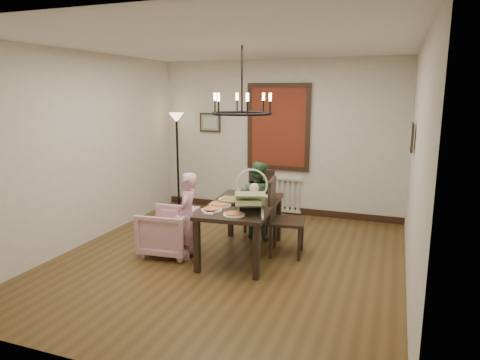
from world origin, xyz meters
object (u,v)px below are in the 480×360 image
Objects in this scene: chair_right at (287,217)px; seated_man at (258,206)px; armchair at (168,231)px; baby_bouncer at (250,198)px; dining_table at (242,210)px; drinking_glass at (255,197)px; floor_lamp at (178,162)px; elderly_woman at (188,223)px; chair_far at (259,201)px.

chair_right is 1.09× the size of seated_man.
baby_bouncer reaches higher than armchair.
armchair is at bearing 62.63° from seated_man.
drinking_glass is at bearing 51.78° from dining_table.
dining_table is 1.64× the size of seated_man.
dining_table is 0.63m from chair_right.
baby_bouncer is at bearing -60.52° from dining_table.
floor_lamp reaches higher than drinking_glass.
drinking_glass is (0.13, 0.19, 0.15)m from dining_table.
elderly_woman reaches higher than armchair.
dining_table is 2.79m from floor_lamp.
seated_man is at bearing -29.58° from floor_lamp.
elderly_woman is at bearing 107.66° from chair_right.
floor_lamp is (-1.35, 2.25, 0.41)m from elderly_woman.
seated_man is at bearing 40.26° from chair_right.
seated_man is (0.95, 1.10, 0.17)m from armchair.
chair_right is 3.11m from floor_lamp.
drinking_glass is at bearing 87.86° from chair_right.
seated_man is 7.71× the size of drinking_glass.
baby_bouncer is at bearing 116.99° from seated_man.
baby_bouncer is (1.23, -0.06, 0.60)m from armchair.
drinking_glass reaches higher than dining_table.
armchair is at bearing 158.93° from baby_bouncer.
chair_far is 1.58m from baby_bouncer.
armchair is at bearing -167.47° from dining_table.
elderly_woman is 7.59× the size of drinking_glass.
seated_man is at bearing 104.91° from drinking_glass.
armchair is at bearing -155.87° from drinking_glass.
armchair is 1.46m from seated_man.
dining_table is 1.67× the size of elderly_woman.
elderly_woman is 1.67× the size of baby_bouncer.
chair_far is 0.99× the size of seated_man.
armchair is 5.51× the size of drinking_glass.
dining_table is at bearing -123.60° from drinking_glass.
floor_lamp reaches higher than elderly_woman.
baby_bouncer reaches higher than chair_far.
chair_right is 1.10× the size of elderly_woman.
floor_lamp is (-2.59, 1.69, 0.36)m from chair_right.
armchair is (-1.56, -0.53, -0.22)m from chair_right.
elderly_woman is at bearing 159.98° from baby_bouncer.
chair_far is (-0.12, 1.12, -0.16)m from dining_table.
chair_far is 0.33m from seated_man.
dining_table is at bearing 104.92° from chair_right.
baby_bouncer reaches higher than dining_table.
dining_table is 1.13m from chair_far.
baby_bouncer is at bearing 76.39° from elderly_woman.
floor_lamp reaches higher than chair_far.
drinking_glass is 0.07× the size of floor_lamp.
floor_lamp is (-2.01, 1.92, 0.25)m from dining_table.
chair_far is at bearing 31.06° from chair_right.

